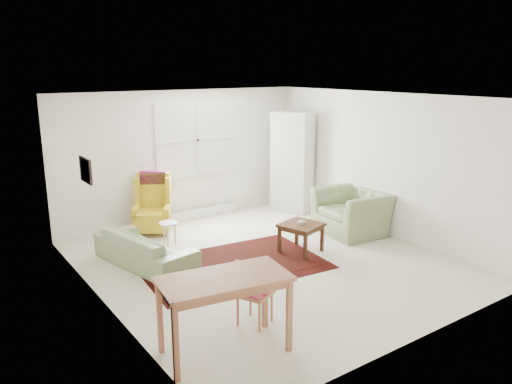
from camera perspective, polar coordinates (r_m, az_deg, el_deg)
room at (r=7.53m, az=0.51°, el=1.41°), size 5.04×5.54×2.51m
rug at (r=7.62m, az=-2.63°, el=-8.28°), size 2.85×2.00×0.03m
sofa at (r=7.70m, az=-12.57°, el=-5.57°), size 1.05×1.90×0.72m
armchair at (r=9.10m, az=11.00°, el=-1.75°), size 1.17×1.30×0.93m
wingback_chair at (r=9.04m, az=-11.80°, el=-1.38°), size 0.88×0.89×1.09m
coffee_table at (r=8.09m, az=5.16°, el=-5.23°), size 0.73×0.73×0.48m
stool at (r=8.48m, az=-9.93°, el=-4.73°), size 0.34×0.34×0.41m
cabinet at (r=10.22m, az=4.15°, el=3.40°), size 0.70×0.92×2.04m
desk at (r=5.32m, az=-3.60°, el=-13.83°), size 1.42×0.87×0.84m
desk_chair at (r=5.85m, az=-0.13°, el=-11.26°), size 0.47×0.47×0.82m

